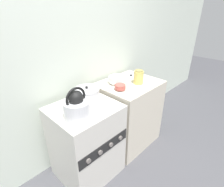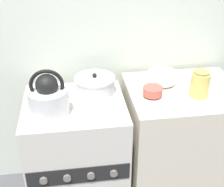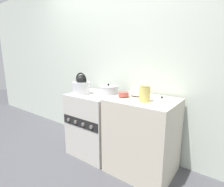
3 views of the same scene
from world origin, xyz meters
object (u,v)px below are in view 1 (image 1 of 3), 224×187
at_px(enamel_bowl, 116,79).
at_px(storage_jar, 139,77).
at_px(loose_pot_lid, 131,76).
at_px(stove, 87,142).
at_px(small_ceramic_bowl, 120,87).
at_px(cooking_pot, 87,93).
at_px(kettle, 77,107).

relative_size(enamel_bowl, storage_jar, 1.11).
bearing_deg(loose_pot_lid, enamel_bowl, -178.51).
height_order(stove, enamel_bowl, enamel_bowl).
bearing_deg(enamel_bowl, small_ceramic_bowl, -123.38).
height_order(stove, small_ceramic_bowl, small_ceramic_bowl).
bearing_deg(loose_pot_lid, storage_jar, -119.42).
height_order(enamel_bowl, loose_pot_lid, enamel_bowl).
xyz_separation_m(small_ceramic_bowl, storage_jar, (0.27, -0.04, 0.05)).
relative_size(storage_jar, loose_pot_lid, 0.95).
height_order(storage_jar, loose_pot_lid, storage_jar).
distance_m(stove, storage_jar, 0.91).
height_order(cooking_pot, storage_jar, storage_jar).
bearing_deg(kettle, storage_jar, 2.15).
height_order(stove, cooking_pot, cooking_pot).
bearing_deg(loose_pot_lid, cooking_pot, -179.27).
bearing_deg(enamel_bowl, stove, -167.82).
relative_size(kettle, enamel_bowl, 1.55).
relative_size(small_ceramic_bowl, loose_pot_lid, 0.69).
bearing_deg(stove, storage_jar, -4.95).
xyz_separation_m(cooking_pot, enamel_bowl, (0.43, 0.00, 0.03)).
relative_size(kettle, storage_jar, 1.71).
distance_m(storage_jar, loose_pot_lid, 0.23).
bearing_deg(cooking_pot, small_ceramic_bowl, -24.29).
height_order(cooking_pot, small_ceramic_bowl, cooking_pot).
distance_m(kettle, small_ceramic_bowl, 0.61).
height_order(cooking_pot, loose_pot_lid, cooking_pot).
bearing_deg(stove, small_ceramic_bowl, -3.50).
bearing_deg(storage_jar, loose_pot_lid, 60.58).
distance_m(kettle, loose_pot_lid, 1.01).
xyz_separation_m(enamel_bowl, small_ceramic_bowl, (-0.10, -0.15, -0.02)).
distance_m(kettle, cooking_pot, 0.35).
xyz_separation_m(stove, enamel_bowl, (0.57, 0.12, 0.49)).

